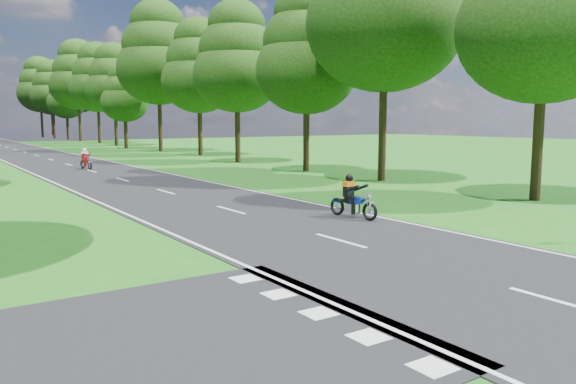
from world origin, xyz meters
TOP-DOWN VIEW (x-y plane):
  - ground at (0.00, 0.00)m, footprint 160.00×160.00m
  - main_road at (0.00, 50.00)m, footprint 7.00×140.00m
  - road_markings at (-0.14, 48.13)m, footprint 7.40×140.00m
  - treeline at (1.43, 60.06)m, footprint 40.00×115.35m
  - rider_near_blue at (2.50, 4.43)m, footprint 0.77×1.74m
  - rider_far_red at (0.03, 27.38)m, footprint 0.68×1.65m

SIDE VIEW (x-z plane):
  - ground at x=0.00m, z-range 0.00..0.00m
  - main_road at x=0.00m, z-range 0.00..0.02m
  - road_markings at x=-0.14m, z-range 0.02..0.03m
  - rider_far_red at x=0.03m, z-range 0.02..1.36m
  - rider_near_blue at x=2.50m, z-range 0.02..1.42m
  - treeline at x=1.43m, z-range 0.86..15.65m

